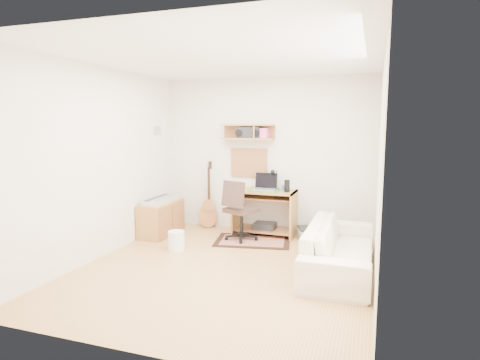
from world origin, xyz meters
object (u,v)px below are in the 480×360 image
(desk, at_px, (265,213))
(sofa, at_px, (340,240))
(cabinet, at_px, (161,218))
(printer, at_px, (313,234))
(task_chair, at_px, (242,210))

(desk, bearing_deg, sofa, -43.92)
(cabinet, bearing_deg, sofa, -13.99)
(desk, distance_m, cabinet, 1.72)
(printer, bearing_deg, desk, 158.68)
(task_chair, height_order, cabinet, task_chair)
(desk, relative_size, cabinet, 1.11)
(sofa, bearing_deg, printer, 22.18)
(cabinet, bearing_deg, task_chair, 5.25)
(cabinet, bearing_deg, desk, 18.20)
(task_chair, relative_size, sofa, 0.49)
(cabinet, distance_m, sofa, 3.05)
(desk, relative_size, sofa, 0.50)
(desk, height_order, printer, desk)
(printer, bearing_deg, sofa, -88.54)
(desk, xyz_separation_m, printer, (0.81, -0.01, -0.29))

